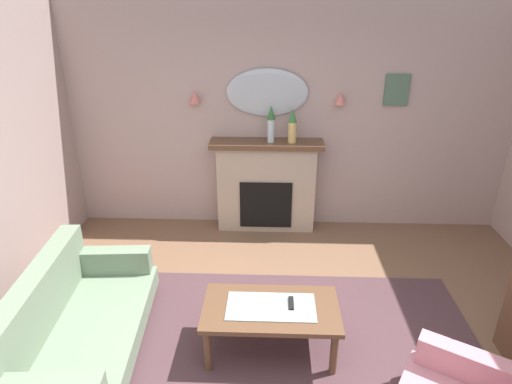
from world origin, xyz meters
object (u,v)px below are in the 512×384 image
wall_mirror (267,93)px  wall_sconce_left (195,97)px  mantel_vase_left (292,126)px  mantel_vase_centre (271,122)px  floral_couch (72,322)px  fireplace (266,187)px  coffee_table (271,313)px  tv_remote (291,303)px  framed_picture (397,90)px  wall_sconce_right (340,98)px

wall_mirror → wall_sconce_left: (-0.85, -0.05, -0.05)m
mantel_vase_left → wall_mirror: 0.49m
mantel_vase_centre → floral_couch: (-1.57, -2.23, -1.08)m
fireplace → coffee_table: size_ratio=1.24×
floral_couch → coffee_table: bearing=3.6°
wall_mirror → tv_remote: size_ratio=6.00×
fireplace → wall_mirror: 1.15m
mantel_vase_centre → wall_sconce_left: wall_sconce_left is taller
wall_sconce_left → tv_remote: (1.09, -2.21, -1.21)m
framed_picture → mantel_vase_centre: bearing=-172.9°
mantel_vase_left → wall_mirror: size_ratio=0.42×
fireplace → floral_couch: 2.74m
wall_sconce_left → mantel_vase_centre: bearing=-7.6°
wall_sconce_right → framed_picture: framed_picture is taller
mantel_vase_centre → mantel_vase_left: mantel_vase_centre is taller
mantel_vase_left → wall_sconce_right: wall_sconce_right is taller
coffee_table → floral_couch: 1.61m
mantel_vase_left → mantel_vase_centre: bearing=180.0°
mantel_vase_left → framed_picture: (1.20, 0.18, 0.39)m
mantel_vase_left → floral_couch: bearing=-129.3°
wall_sconce_left → framed_picture: 2.35m
fireplace → tv_remote: fireplace is taller
wall_sconce_right → mantel_vase_left: bearing=-167.7°
fireplace → coffee_table: fireplace is taller
mantel_vase_centre → framed_picture: framed_picture is taller
mantel_vase_centre → wall_sconce_right: bearing=8.5°
coffee_table → fireplace: bearing=92.1°
fireplace → mantel_vase_centre: size_ratio=3.12×
wall_mirror → floral_couch: bearing=-122.4°
wall_sconce_left → floral_couch: 2.79m
wall_sconce_left → framed_picture: size_ratio=0.39×
wall_sconce_left → wall_sconce_right: bearing=0.0°
mantel_vase_centre → wall_sconce_right: size_ratio=3.12×
fireplace → wall_sconce_right: wall_sconce_right is taller
wall_sconce_right → wall_sconce_left: bearing=180.0°
framed_picture → coffee_table: (-1.42, -2.31, -1.37)m
wall_sconce_left → floral_couch: size_ratio=0.08×
wall_sconce_left → framed_picture: bearing=1.5°
wall_sconce_right → coffee_table: bearing=-108.9°
wall_mirror → tv_remote: 2.60m
fireplace → mantel_vase_left: size_ratio=3.38×
mantel_vase_left → wall_mirror: bearing=150.5°
mantel_vase_left → coffee_table: mantel_vase_left is taller
fireplace → wall_sconce_left: bearing=173.8°
mantel_vase_left → coffee_table: bearing=-96.0°
wall_sconce_left → framed_picture: (2.35, 0.06, 0.09)m
wall_sconce_right → floral_couch: (-2.37, -2.35, -1.34)m
wall_sconce_left → wall_sconce_right: 1.70m
mantel_vase_centre → mantel_vase_left: 0.25m
tv_remote → fireplace: bearing=96.5°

